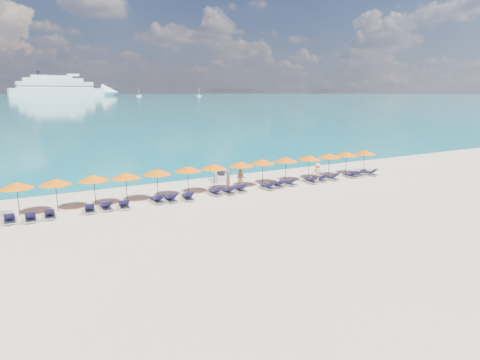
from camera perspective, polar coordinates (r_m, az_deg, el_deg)
name	(u,v)px	position (r m, az deg, el deg)	size (l,w,h in m)	color
ground	(260,205)	(28.22, 2.90, -3.55)	(1400.00, 1400.00, 0.00)	beige
sea	(30,96)	(683.34, -27.65, 10.55)	(1600.00, 1300.00, 0.01)	#1FA9B2
cruise_ship	(68,89)	(608.53, -23.33, 11.84)	(143.31, 38.93, 39.44)	white
sailboat_near	(139,95)	(577.81, -14.17, 11.58)	(6.39, 2.13, 11.71)	white
sailboat_far	(199,96)	(563.68, -5.84, 11.86)	(5.60, 1.87, 10.26)	white
jetski	(220,177)	(35.58, -2.80, 0.45)	(1.52, 2.62, 0.88)	white
beachgoer_a	(228,179)	(32.69, -1.69, 0.14)	(0.58, 0.38, 1.58)	tan
beachgoer_b	(241,179)	(32.67, 0.13, 0.21)	(0.81, 0.46, 1.66)	tan
beachgoer_c	(317,172)	(35.76, 10.92, 1.07)	(1.08, 0.50, 1.67)	tan
umbrella_0	(16,185)	(28.90, -29.22, -0.66)	(2.10, 2.10, 2.28)	black
umbrella_1	(55,182)	(28.84, -24.80, -0.23)	(2.10, 2.10, 2.28)	black
umbrella_2	(94,178)	(29.16, -20.09, 0.30)	(2.10, 2.10, 2.28)	black
umbrella_3	(126,175)	(29.30, -15.94, 0.64)	(2.10, 2.10, 2.28)	black
umbrella_4	(157,172)	(30.07, -11.73, 1.17)	(2.10, 2.10, 2.28)	black
umbrella_5	(188,169)	(30.85, -7.44, 1.61)	(2.10, 2.10, 2.28)	black
umbrella_6	(214,166)	(31.59, -3.74, 1.95)	(2.10, 2.10, 2.28)	black
umbrella_7	(241,164)	(32.60, 0.16, 2.31)	(2.10, 2.10, 2.28)	black
umbrella_8	(263,162)	(33.72, 3.26, 2.64)	(2.10, 2.10, 2.28)	black
umbrella_9	(286,159)	(35.02, 6.54, 2.95)	(2.10, 2.10, 2.28)	black
umbrella_10	(309,157)	(36.27, 9.84, 3.18)	(2.10, 2.10, 2.28)	black
umbrella_11	(329,155)	(37.76, 12.59, 3.43)	(2.10, 2.10, 2.28)	black
umbrella_12	(346,154)	(39.23, 14.91, 3.64)	(2.10, 2.10, 2.28)	black
umbrella_13	(365,152)	(40.72, 17.32, 3.81)	(2.10, 2.10, 2.28)	black
lounger_0	(10,219)	(28.20, -29.94, -4.78)	(0.65, 1.71, 0.66)	silver
lounger_1	(31,217)	(27.89, -27.63, -4.71)	(0.63, 1.70, 0.66)	silver
lounger_2	(50,214)	(28.02, -25.43, -4.41)	(0.66, 1.72, 0.66)	silver
lounger_3	(90,209)	(28.29, -20.60, -3.82)	(0.75, 1.74, 0.66)	silver
lounger_4	(106,206)	(28.49, -18.51, -3.55)	(0.75, 1.74, 0.66)	silver
lounger_5	(124,205)	(28.52, -16.17, -3.38)	(0.73, 1.74, 0.66)	silver
lounger_6	(157,200)	(29.24, -11.68, -2.75)	(0.79, 1.75, 0.66)	silver
lounger_7	(171,198)	(29.40, -9.85, -2.58)	(0.69, 1.72, 0.66)	silver
lounger_8	(188,197)	(29.65, -7.45, -2.37)	(0.77, 1.75, 0.66)	silver
lounger_9	(215,192)	(30.84, -3.55, -1.70)	(0.75, 1.74, 0.66)	silver
lounger_10	(228,191)	(31.10, -1.70, -1.56)	(0.72, 1.73, 0.66)	silver
lounger_11	(240,189)	(31.81, 0.03, -1.23)	(0.75, 1.74, 0.66)	silver
lounger_12	(268,186)	(32.64, 3.94, -0.90)	(0.75, 1.74, 0.66)	silver
lounger_13	(278,184)	(33.36, 5.39, -0.63)	(0.78, 1.75, 0.66)	silver
lounger_14	(289,183)	(34.16, 7.01, -0.36)	(0.76, 1.75, 0.66)	silver
lounger_15	(311,180)	(35.30, 10.06, -0.03)	(0.68, 1.72, 0.66)	silver
lounger_16	(320,179)	(36.11, 11.31, 0.20)	(0.74, 1.74, 0.66)	silver
lounger_17	(332,177)	(36.89, 12.92, 0.38)	(0.66, 1.71, 0.66)	silver
lounger_18	(351,175)	(38.37, 15.47, 0.71)	(0.69, 1.72, 0.66)	silver
lounger_19	(358,173)	(39.19, 16.38, 0.90)	(0.73, 1.74, 0.66)	silver
lounger_20	(370,173)	(39.88, 18.00, 0.99)	(0.66, 1.71, 0.66)	silver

